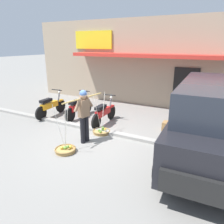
{
  "coord_description": "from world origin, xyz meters",
  "views": [
    {
      "loc": [
        3.34,
        -5.32,
        3.0
      ],
      "look_at": [
        0.25,
        0.6,
        0.85
      ],
      "focal_mm": 33.96,
      "sensor_mm": 36.0,
      "label": 1
    }
  ],
  "objects_px": {
    "fruit_basket_right_side": "(65,149)",
    "wooden_crate": "(169,126)",
    "fruit_vendor": "(84,113)",
    "motorcycle_third_in_row": "(104,113)",
    "motorcycle_second_in_row": "(78,107)",
    "parked_truck": "(214,120)",
    "fruit_basket_left_side": "(101,131)",
    "motorcycle_nearest_shop": "(51,106)"
  },
  "relations": [
    {
      "from": "motorcycle_nearest_shop",
      "to": "wooden_crate",
      "type": "xyz_separation_m",
      "value": [
        4.92,
        0.73,
        -0.29
      ]
    },
    {
      "from": "fruit_basket_left_side",
      "to": "wooden_crate",
      "type": "distance_m",
      "value": 2.44
    },
    {
      "from": "parked_truck",
      "to": "motorcycle_nearest_shop",
      "type": "bearing_deg",
      "value": 173.1
    },
    {
      "from": "fruit_vendor",
      "to": "motorcycle_second_in_row",
      "type": "height_order",
      "value": "fruit_vendor"
    },
    {
      "from": "fruit_basket_left_side",
      "to": "parked_truck",
      "type": "distance_m",
      "value": 3.62
    },
    {
      "from": "motorcycle_nearest_shop",
      "to": "motorcycle_second_in_row",
      "type": "height_order",
      "value": "same"
    },
    {
      "from": "fruit_basket_left_side",
      "to": "parked_truck",
      "type": "xyz_separation_m",
      "value": [
        3.46,
        -0.16,
        1.05
      ]
    },
    {
      "from": "motorcycle_nearest_shop",
      "to": "parked_truck",
      "type": "height_order",
      "value": "parked_truck"
    },
    {
      "from": "fruit_basket_right_side",
      "to": "motorcycle_third_in_row",
      "type": "bearing_deg",
      "value": 92.82
    },
    {
      "from": "motorcycle_nearest_shop",
      "to": "wooden_crate",
      "type": "relative_size",
      "value": 4.14
    },
    {
      "from": "motorcycle_nearest_shop",
      "to": "parked_truck",
      "type": "bearing_deg",
      "value": -6.9
    },
    {
      "from": "wooden_crate",
      "to": "motorcycle_third_in_row",
      "type": "bearing_deg",
      "value": -168.28
    },
    {
      "from": "motorcycle_nearest_shop",
      "to": "wooden_crate",
      "type": "distance_m",
      "value": 4.98
    },
    {
      "from": "fruit_basket_left_side",
      "to": "fruit_basket_right_side",
      "type": "bearing_deg",
      "value": -98.75
    },
    {
      "from": "fruit_basket_right_side",
      "to": "wooden_crate",
      "type": "bearing_deg",
      "value": 52.54
    },
    {
      "from": "fruit_basket_right_side",
      "to": "wooden_crate",
      "type": "distance_m",
      "value": 3.77
    },
    {
      "from": "motorcycle_nearest_shop",
      "to": "fruit_basket_left_side",
      "type": "bearing_deg",
      "value": -11.96
    },
    {
      "from": "fruit_vendor",
      "to": "wooden_crate",
      "type": "bearing_deg",
      "value": 44.97
    },
    {
      "from": "fruit_vendor",
      "to": "fruit_basket_left_side",
      "type": "relative_size",
      "value": 1.17
    },
    {
      "from": "fruit_basket_left_side",
      "to": "fruit_basket_right_side",
      "type": "relative_size",
      "value": 1.0
    },
    {
      "from": "fruit_basket_right_side",
      "to": "parked_truck",
      "type": "xyz_separation_m",
      "value": [
        3.71,
        1.49,
        1.05
      ]
    },
    {
      "from": "fruit_vendor",
      "to": "parked_truck",
      "type": "bearing_deg",
      "value": 10.56
    },
    {
      "from": "motorcycle_third_in_row",
      "to": "wooden_crate",
      "type": "bearing_deg",
      "value": 11.72
    },
    {
      "from": "motorcycle_second_in_row",
      "to": "parked_truck",
      "type": "height_order",
      "value": "parked_truck"
    },
    {
      "from": "fruit_basket_right_side",
      "to": "motorcycle_second_in_row",
      "type": "relative_size",
      "value": 0.8
    },
    {
      "from": "fruit_vendor",
      "to": "motorcycle_third_in_row",
      "type": "bearing_deg",
      "value": 98.44
    },
    {
      "from": "fruit_basket_left_side",
      "to": "wooden_crate",
      "type": "xyz_separation_m",
      "value": [
        2.04,
        1.34,
        0.08
      ]
    },
    {
      "from": "motorcycle_third_in_row",
      "to": "wooden_crate",
      "type": "distance_m",
      "value": 2.48
    },
    {
      "from": "fruit_basket_left_side",
      "to": "motorcycle_nearest_shop",
      "type": "relative_size",
      "value": 0.8
    },
    {
      "from": "wooden_crate",
      "to": "motorcycle_nearest_shop",
      "type": "bearing_deg",
      "value": -171.6
    },
    {
      "from": "fruit_vendor",
      "to": "parked_truck",
      "type": "height_order",
      "value": "parked_truck"
    },
    {
      "from": "motorcycle_nearest_shop",
      "to": "motorcycle_third_in_row",
      "type": "distance_m",
      "value": 2.52
    },
    {
      "from": "motorcycle_nearest_shop",
      "to": "motorcycle_second_in_row",
      "type": "distance_m",
      "value": 1.25
    },
    {
      "from": "motorcycle_second_in_row",
      "to": "wooden_crate",
      "type": "relative_size",
      "value": 4.14
    },
    {
      "from": "motorcycle_third_in_row",
      "to": "parked_truck",
      "type": "height_order",
      "value": "parked_truck"
    },
    {
      "from": "fruit_vendor",
      "to": "motorcycle_third_in_row",
      "type": "xyz_separation_m",
      "value": [
        -0.25,
        1.66,
        -0.52
      ]
    },
    {
      "from": "fruit_basket_right_side",
      "to": "motorcycle_third_in_row",
      "type": "height_order",
      "value": "fruit_basket_right_side"
    },
    {
      "from": "fruit_basket_left_side",
      "to": "fruit_vendor",
      "type": "bearing_deg",
      "value": -98.92
    },
    {
      "from": "parked_truck",
      "to": "wooden_crate",
      "type": "distance_m",
      "value": 2.28
    },
    {
      "from": "motorcycle_second_in_row",
      "to": "wooden_crate",
      "type": "distance_m",
      "value": 3.76
    },
    {
      "from": "fruit_basket_right_side",
      "to": "parked_truck",
      "type": "distance_m",
      "value": 4.14
    },
    {
      "from": "fruit_basket_right_side",
      "to": "parked_truck",
      "type": "relative_size",
      "value": 0.3
    }
  ]
}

